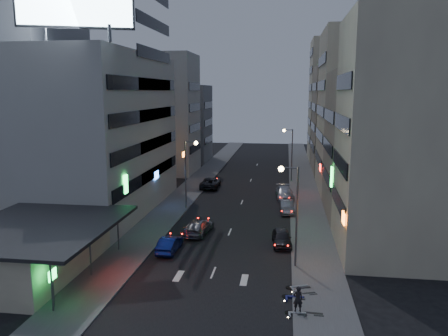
% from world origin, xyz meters
% --- Properties ---
extents(ground, '(180.00, 180.00, 0.00)m').
position_xyz_m(ground, '(0.00, 0.00, 0.00)').
color(ground, black).
rests_on(ground, ground).
extents(sidewalk_left, '(4.00, 120.00, 0.12)m').
position_xyz_m(sidewalk_left, '(-8.00, 30.00, 0.06)').
color(sidewalk_left, '#4C4C4F').
rests_on(sidewalk_left, ground).
extents(sidewalk_right, '(4.00, 120.00, 0.12)m').
position_xyz_m(sidewalk_right, '(8.00, 30.00, 0.06)').
color(sidewalk_right, '#4C4C4F').
rests_on(sidewalk_right, ground).
extents(food_court, '(11.00, 13.00, 3.88)m').
position_xyz_m(food_court, '(-13.90, 2.00, 1.98)').
color(food_court, beige).
rests_on(food_court, ground).
extents(white_building, '(14.00, 24.00, 18.00)m').
position_xyz_m(white_building, '(-17.00, 20.00, 9.00)').
color(white_building, '#A7A7A2').
rests_on(white_building, ground).
extents(grey_tower, '(10.00, 14.00, 34.00)m').
position_xyz_m(grey_tower, '(-26.00, 23.00, 17.00)').
color(grey_tower, slate).
rests_on(grey_tower, ground).
extents(shophouse_near, '(10.00, 11.00, 20.00)m').
position_xyz_m(shophouse_near, '(15.00, 10.50, 10.00)').
color(shophouse_near, beige).
rests_on(shophouse_near, ground).
extents(shophouse_mid, '(11.00, 12.00, 16.00)m').
position_xyz_m(shophouse_mid, '(15.50, 22.00, 8.00)').
color(shophouse_mid, gray).
rests_on(shophouse_mid, ground).
extents(shophouse_far, '(10.00, 14.00, 22.00)m').
position_xyz_m(shophouse_far, '(15.00, 35.00, 11.00)').
color(shophouse_far, beige).
rests_on(shophouse_far, ground).
extents(far_left_a, '(11.00, 10.00, 20.00)m').
position_xyz_m(far_left_a, '(-15.50, 45.00, 10.00)').
color(far_left_a, '#A7A7A2').
rests_on(far_left_a, ground).
extents(far_left_b, '(12.00, 10.00, 15.00)m').
position_xyz_m(far_left_b, '(-16.00, 58.00, 7.50)').
color(far_left_b, slate).
rests_on(far_left_b, ground).
extents(far_right_a, '(11.00, 12.00, 18.00)m').
position_xyz_m(far_right_a, '(15.50, 50.00, 9.00)').
color(far_right_a, gray).
rests_on(far_right_a, ground).
extents(far_right_b, '(12.00, 12.00, 24.00)m').
position_xyz_m(far_right_b, '(16.00, 64.00, 12.00)').
color(far_right_b, beige).
rests_on(far_right_b, ground).
extents(street_lamp_right_near, '(1.60, 0.44, 8.02)m').
position_xyz_m(street_lamp_right_near, '(5.90, 6.00, 5.36)').
color(street_lamp_right_near, '#595B60').
rests_on(street_lamp_right_near, sidewalk_right).
extents(street_lamp_left, '(1.60, 0.44, 8.02)m').
position_xyz_m(street_lamp_left, '(-5.90, 22.00, 5.36)').
color(street_lamp_left, '#595B60').
rests_on(street_lamp_left, sidewalk_left).
extents(street_lamp_right_far, '(1.60, 0.44, 8.02)m').
position_xyz_m(street_lamp_right_far, '(5.90, 40.00, 5.36)').
color(street_lamp_right_far, '#595B60').
rests_on(street_lamp_right_far, sidewalk_right).
extents(parked_car_right_near, '(2.00, 4.24, 1.40)m').
position_xyz_m(parked_car_right_near, '(5.15, 10.97, 0.70)').
color(parked_car_right_near, '#29292F').
rests_on(parked_car_right_near, ground).
extents(parked_car_right_mid, '(1.84, 4.33, 1.39)m').
position_xyz_m(parked_car_right_mid, '(5.60, 21.90, 0.70)').
color(parked_car_right_mid, gray).
rests_on(parked_car_right_mid, ground).
extents(parked_car_left, '(2.66, 5.55, 1.53)m').
position_xyz_m(parked_car_left, '(-5.38, 33.69, 0.76)').
color(parked_car_left, '#2B2B30').
rests_on(parked_car_left, ground).
extents(parked_car_right_far, '(2.65, 5.49, 1.54)m').
position_xyz_m(parked_car_right_far, '(5.33, 28.45, 0.77)').
color(parked_car_right_far, '#A1A3A9').
rests_on(parked_car_right_far, ground).
extents(road_car_blue, '(1.51, 4.09, 1.34)m').
position_xyz_m(road_car_blue, '(-4.52, 7.95, 0.67)').
color(road_car_blue, navy).
rests_on(road_car_blue, ground).
extents(road_car_silver, '(2.58, 5.14, 1.43)m').
position_xyz_m(road_car_silver, '(-2.98, 13.04, 0.72)').
color(road_car_silver, gray).
rests_on(road_car_silver, ground).
extents(person, '(0.68, 0.51, 1.68)m').
position_xyz_m(person, '(6.30, -1.40, 0.96)').
color(person, black).
rests_on(person, sidewalk_right).
extents(scooter_black_a, '(0.64, 1.74, 1.05)m').
position_xyz_m(scooter_black_a, '(7.90, -1.41, 0.64)').
color(scooter_black_a, black).
rests_on(scooter_black_a, sidewalk_right).
extents(scooter_silver_a, '(0.63, 1.69, 1.02)m').
position_xyz_m(scooter_silver_a, '(6.85, -1.44, 0.63)').
color(scooter_silver_a, '#AAADB2').
rests_on(scooter_silver_a, sidewalk_right).
extents(scooter_blue, '(0.67, 1.91, 1.16)m').
position_xyz_m(scooter_blue, '(6.83, 0.69, 0.70)').
color(scooter_blue, navy).
rests_on(scooter_blue, sidewalk_right).
extents(scooter_black_b, '(1.07, 1.71, 0.99)m').
position_xyz_m(scooter_black_b, '(7.56, 1.54, 0.62)').
color(scooter_black_b, black).
rests_on(scooter_black_b, sidewalk_right).
extents(scooter_silver_b, '(1.34, 2.10, 1.22)m').
position_xyz_m(scooter_silver_b, '(7.09, 2.60, 0.73)').
color(scooter_silver_b, '#919398').
rests_on(scooter_silver_b, sidewalk_right).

